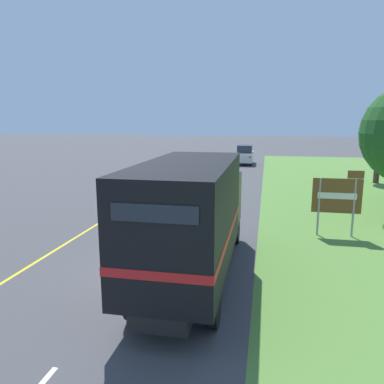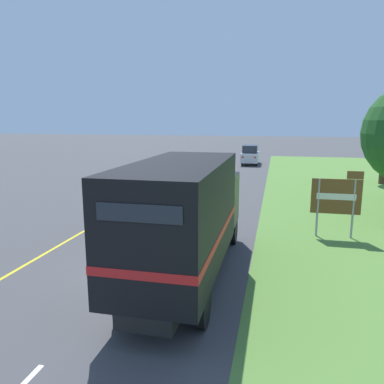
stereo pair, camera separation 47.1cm
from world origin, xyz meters
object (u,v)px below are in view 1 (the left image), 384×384
(lead_car_white, at_px, (185,174))
(lead_car_silver_ahead, at_px, (245,155))
(highway_sign, at_px, (338,197))
(roadside_tree_far, at_px, (380,138))
(horse_trailer_truck, at_px, (193,215))

(lead_car_white, distance_m, lead_car_silver_ahead, 15.67)
(highway_sign, distance_m, roadside_tree_far, 15.65)
(highway_sign, height_order, roadside_tree_far, roadside_tree_far)
(lead_car_silver_ahead, xyz_separation_m, roadside_tree_far, (10.62, -10.32, 2.39))
(horse_trailer_truck, xyz_separation_m, roadside_tree_far, (10.37, 20.10, 1.38))
(roadside_tree_far, bearing_deg, horse_trailer_truck, -117.28)
(horse_trailer_truck, xyz_separation_m, lead_car_silver_ahead, (-0.25, 30.42, -1.01))
(horse_trailer_truck, distance_m, roadside_tree_far, 22.66)
(lead_car_white, xyz_separation_m, highway_sign, (8.59, -9.61, 0.69))
(lead_car_silver_ahead, bearing_deg, lead_car_white, -102.30)
(lead_car_silver_ahead, bearing_deg, roadside_tree_far, -44.20)
(lead_car_silver_ahead, height_order, highway_sign, highway_sign)
(highway_sign, relative_size, roadside_tree_far, 0.57)
(horse_trailer_truck, relative_size, lead_car_white, 2.14)
(lead_car_silver_ahead, xyz_separation_m, highway_sign, (5.25, -24.92, 0.64))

